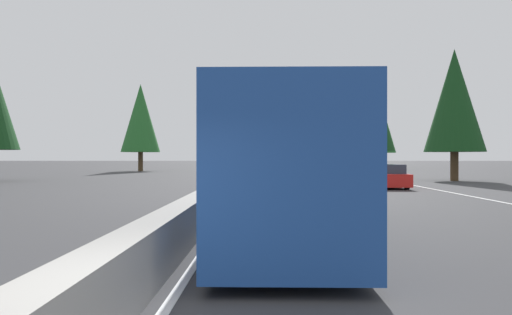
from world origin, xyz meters
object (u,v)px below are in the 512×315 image
object	(u,v)px
conifer_right_far	(380,126)
sedan_far_left	(387,177)
conifer_left_near	(141,118)
conifer_right_mid	(375,118)
conifer_right_distant	(346,129)
bus_distant_b	(278,165)
box_truck_mid_left	(292,158)
conifer_right_near	(454,101)
sedan_near_right	(313,165)
sign_gantry_overhead	(300,131)

from	to	relation	value
conifer_right_far	sedan_far_left	bearing A→B (deg)	165.55
sedan_far_left	conifer_left_near	bearing A→B (deg)	38.12
conifer_right_mid	conifer_right_distant	bearing A→B (deg)	1.32
bus_distant_b	conifer_left_near	xyz separation A→B (m)	(47.02, 17.20, 5.49)
conifer_right_far	box_truck_mid_left	bearing A→B (deg)	16.55
conifer_right_near	conifer_left_near	bearing A→B (deg)	54.16
bus_distant_b	sedan_near_right	distance (m)	55.50
sign_gantry_overhead	conifer_right_distant	xyz separation A→B (m)	(34.61, -12.30, 2.49)
sign_gantry_overhead	conifer_left_near	distance (m)	21.73
sign_gantry_overhead	sedan_near_right	xyz separation A→B (m)	(11.34, -2.93, -4.59)
conifer_right_near	conifer_right_mid	bearing A→B (deg)	-3.55
sign_gantry_overhead	conifer_right_mid	xyz separation A→B (m)	(13.05, -12.80, 2.76)
conifer_right_mid	conifer_left_near	distance (m)	35.56
sedan_far_left	conifer_right_far	distance (m)	53.48
box_truck_mid_left	conifer_right_near	world-z (taller)	conifer_right_near
conifer_left_near	sign_gantry_overhead	bearing A→B (deg)	-98.83
conifer_right_distant	bus_distant_b	bearing A→B (deg)	168.10
sedan_far_left	box_truck_mid_left	world-z (taller)	box_truck_mid_left
bus_distant_b	conifer_right_distant	size ratio (longest dim) A/B	0.90
sedan_far_left	conifer_right_near	world-z (taller)	conifer_right_near
conifer_right_far	conifer_left_near	bearing A→B (deg)	118.09
sedan_far_left	box_truck_mid_left	distance (m)	95.72
sedan_near_right	bus_distant_b	bearing A→B (deg)	172.63
sign_gantry_overhead	conifer_right_distant	size ratio (longest dim) A/B	0.99
conifer_right_near	conifer_left_near	size ratio (longest dim) A/B	0.90
sign_gantry_overhead	bus_distant_b	distance (m)	44.04
sedan_far_left	conifer_right_far	xyz separation A→B (m)	(51.37, -13.24, 6.82)
sign_gantry_overhead	box_truck_mid_left	distance (m)	67.98
sign_gantry_overhead	conifer_right_mid	world-z (taller)	conifer_right_mid
sign_gantry_overhead	sedan_near_right	size ratio (longest dim) A/B	2.88
conifer_right_near	sign_gantry_overhead	bearing A→B (deg)	28.40
conifer_right_near	conifer_right_far	size ratio (longest dim) A/B	0.86
box_truck_mid_left	conifer_right_mid	bearing A→B (deg)	-170.02
sign_gantry_overhead	sedan_far_left	bearing A→B (deg)	-173.64
sedan_far_left	sedan_near_right	bearing A→B (deg)	0.27
bus_distant_b	conifer_right_near	xyz separation A→B (m)	(23.80, -14.95, 4.75)
conifer_right_distant	conifer_right_mid	bearing A→B (deg)	-178.68
bus_distant_b	conifer_right_mid	world-z (taller)	conifer_right_mid
sign_gantry_overhead	conifer_left_near	world-z (taller)	conifer_left_near
bus_distant_b	box_truck_mid_left	bearing A→B (deg)	-3.77
sign_gantry_overhead	conifer_left_near	size ratio (longest dim) A/B	1.07
conifer_right_mid	conifer_left_near	bearing A→B (deg)	105.89
conifer_right_near	conifer_right_distant	size ratio (longest dim) A/B	0.83
sign_gantry_overhead	conifer_right_near	xyz separation A→B (m)	(-19.89, -10.75, 1.19)
sedan_far_left	sedan_near_right	world-z (taller)	same
box_truck_mid_left	sign_gantry_overhead	bearing A→B (deg)	177.33
conifer_right_mid	conifer_right_distant	xyz separation A→B (m)	(21.55, 0.50, -0.27)
sedan_near_right	conifer_right_near	xyz separation A→B (m)	(-31.23, -7.83, 5.78)
sign_gantry_overhead	conifer_right_far	distance (m)	28.68
conifer_right_near	sedan_far_left	bearing A→B (deg)	136.33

